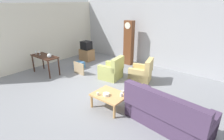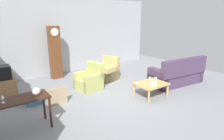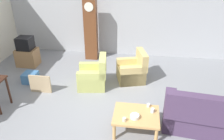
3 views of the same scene
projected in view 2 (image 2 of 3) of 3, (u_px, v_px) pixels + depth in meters
The scene contains 18 objects.
ground_plane at pixel (120, 95), 6.43m from camera, with size 10.40×10.40×0.00m, color gray.
garage_door_wall at pixel (71, 36), 8.79m from camera, with size 8.40×0.16×3.20m, color #ADAFB5.
couch_floral at pixel (177, 75), 7.38m from camera, with size 2.18×1.10×1.04m.
armchair_olive_near at pixel (90, 81), 6.89m from camera, with size 0.89×0.87×0.92m.
armchair_olive_far at pixel (107, 72), 7.89m from camera, with size 0.97×0.95×0.92m.
coffee_table_wood at pixel (151, 85), 6.28m from camera, with size 0.96×0.76×0.44m.
console_table_dark at pixel (18, 104), 4.30m from camera, with size 1.30×0.56×0.79m.
grandfather_clock at pixel (55, 53), 7.89m from camera, with size 0.44×0.30×2.11m.
tv_stand_cabinet at pixel (4, 88), 6.28m from camera, with size 0.68×0.52×0.59m, color #997047.
tv_crt at pixel (2, 73), 6.14m from camera, with size 0.48×0.44×0.42m, color black.
framed_picture_leaning at pixel (57, 96), 5.72m from camera, with size 0.60×0.05×0.51m, color tan.
storage_box_blue at pixel (34, 99), 5.82m from camera, with size 0.40×0.41×0.30m, color teal.
glass_dome_cloche at pixel (36, 91), 4.45m from camera, with size 0.18×0.18×0.18m, color silver.
cup_white_porcelain at pixel (150, 78), 6.63m from camera, with size 0.07×0.07×0.07m, color white.
cup_blue_rimmed at pixel (156, 79), 6.53m from camera, with size 0.08×0.08×0.10m, color silver.
cup_cream_tall at pixel (152, 86), 5.92m from camera, with size 0.08×0.08×0.08m, color beige.
bowl_white_stacked at pixel (153, 83), 6.14m from camera, with size 0.19×0.19×0.07m, color white.
wine_glass_mid at pixel (2, 98), 4.04m from camera, with size 0.08×0.08×0.18m.
Camera 2 is at (-3.70, -4.67, 2.58)m, focal length 31.58 mm.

